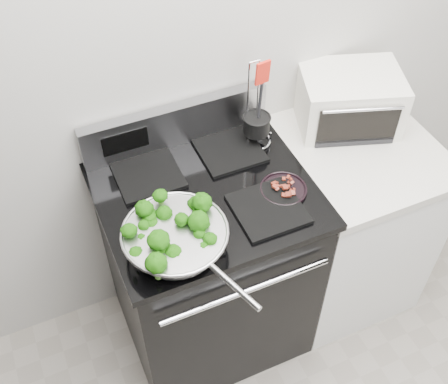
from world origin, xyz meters
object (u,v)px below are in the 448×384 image
bacon_plate (284,187)px  toaster_oven (349,100)px  utensil_holder (256,129)px  skillet (176,238)px  gas_range (208,265)px

bacon_plate → toaster_oven: bearing=31.8°
bacon_plate → utensil_holder: bearing=84.9°
skillet → bacon_plate: skillet is taller
gas_range → bacon_plate: (0.27, -0.11, 0.48)m
bacon_plate → utensil_holder: utensil_holder is taller
bacon_plate → utensil_holder: (0.03, 0.28, 0.05)m
gas_range → utensil_holder: bearing=31.0°
skillet → bacon_plate: size_ratio=3.14×
toaster_oven → gas_range: bearing=-148.4°
bacon_plate → utensil_holder: 0.29m
bacon_plate → toaster_oven: size_ratio=0.37×
gas_range → utensil_holder: (0.29, 0.17, 0.53)m
utensil_holder → toaster_oven: utensil_holder is taller
bacon_plate → gas_range: bearing=157.5°
utensil_holder → toaster_oven: (0.42, -0.01, 0.02)m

